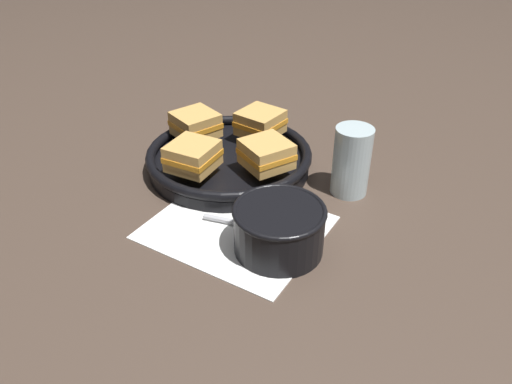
{
  "coord_description": "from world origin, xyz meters",
  "views": [
    {
      "loc": [
        0.31,
        -0.58,
        0.49
      ],
      "look_at": [
        0.02,
        0.04,
        0.04
      ],
      "focal_mm": 35.0,
      "sensor_mm": 36.0,
      "label": 1
    }
  ],
  "objects_px": {
    "spoon": "(265,229)",
    "sandwich_far_right": "(265,154)",
    "soup_bowl": "(279,227)",
    "sandwich_far_left": "(193,156)",
    "sandwich_near_right": "(195,124)",
    "skillet": "(229,159)",
    "sandwich_near_left": "(260,122)",
    "drinking_glass": "(351,161)"
  },
  "relations": [
    {
      "from": "soup_bowl",
      "to": "spoon",
      "type": "distance_m",
      "value": 0.06
    },
    {
      "from": "skillet",
      "to": "sandwich_near_right",
      "type": "xyz_separation_m",
      "value": [
        -0.09,
        0.03,
        0.04
      ]
    },
    {
      "from": "spoon",
      "to": "sandwich_far_right",
      "type": "relative_size",
      "value": 1.33
    },
    {
      "from": "soup_bowl",
      "to": "sandwich_near_right",
      "type": "xyz_separation_m",
      "value": [
        -0.26,
        0.21,
        0.02
      ]
    },
    {
      "from": "sandwich_near_right",
      "to": "sandwich_far_right",
      "type": "distance_m",
      "value": 0.18
    },
    {
      "from": "soup_bowl",
      "to": "sandwich_far_right",
      "type": "distance_m",
      "value": 0.18
    },
    {
      "from": "skillet",
      "to": "sandwich_near_left",
      "type": "distance_m",
      "value": 0.1
    },
    {
      "from": "skillet",
      "to": "drinking_glass",
      "type": "distance_m",
      "value": 0.23
    },
    {
      "from": "sandwich_near_right",
      "to": "drinking_glass",
      "type": "height_order",
      "value": "drinking_glass"
    },
    {
      "from": "spoon",
      "to": "sandwich_far_left",
      "type": "distance_m",
      "value": 0.19
    },
    {
      "from": "sandwich_near_left",
      "to": "sandwich_far_left",
      "type": "xyz_separation_m",
      "value": [
        -0.05,
        -0.17,
        0.0
      ]
    },
    {
      "from": "sandwich_near_left",
      "to": "skillet",
      "type": "bearing_deg",
      "value": -106.56
    },
    {
      "from": "sandwich_far_left",
      "to": "sandwich_far_right",
      "type": "xyz_separation_m",
      "value": [
        0.11,
        0.06,
        0.0
      ]
    },
    {
      "from": "sandwich_near_left",
      "to": "sandwich_near_right",
      "type": "height_order",
      "value": "same"
    },
    {
      "from": "sandwich_near_left",
      "to": "drinking_glass",
      "type": "xyz_separation_m",
      "value": [
        0.2,
        -0.07,
        -0.0
      ]
    },
    {
      "from": "soup_bowl",
      "to": "sandwich_far_right",
      "type": "relative_size",
      "value": 1.26
    },
    {
      "from": "sandwich_near_left",
      "to": "sandwich_far_left",
      "type": "bearing_deg",
      "value": -106.56
    },
    {
      "from": "drinking_glass",
      "to": "sandwich_near_right",
      "type": "bearing_deg",
      "value": 178.48
    },
    {
      "from": "sandwich_far_left",
      "to": "sandwich_far_right",
      "type": "relative_size",
      "value": 0.76
    },
    {
      "from": "spoon",
      "to": "sandwich_near_left",
      "type": "distance_m",
      "value": 0.27
    },
    {
      "from": "soup_bowl",
      "to": "sandwich_far_left",
      "type": "xyz_separation_m",
      "value": [
        -0.2,
        0.1,
        0.02
      ]
    },
    {
      "from": "soup_bowl",
      "to": "skillet",
      "type": "bearing_deg",
      "value": 134.11
    },
    {
      "from": "sandwich_far_right",
      "to": "drinking_glass",
      "type": "relative_size",
      "value": 0.89
    },
    {
      "from": "sandwich_far_left",
      "to": "soup_bowl",
      "type": "bearing_deg",
      "value": -25.63
    },
    {
      "from": "spoon",
      "to": "sandwich_far_right",
      "type": "height_order",
      "value": "sandwich_far_right"
    },
    {
      "from": "spoon",
      "to": "sandwich_near_right",
      "type": "height_order",
      "value": "sandwich_near_right"
    },
    {
      "from": "sandwich_near_right",
      "to": "drinking_glass",
      "type": "bearing_deg",
      "value": -1.52
    },
    {
      "from": "soup_bowl",
      "to": "skillet",
      "type": "relative_size",
      "value": 0.44
    },
    {
      "from": "sandwich_near_left",
      "to": "sandwich_far_right",
      "type": "height_order",
      "value": "same"
    },
    {
      "from": "sandwich_near_right",
      "to": "soup_bowl",
      "type": "bearing_deg",
      "value": -38.4
    },
    {
      "from": "skillet",
      "to": "sandwich_near_left",
      "type": "height_order",
      "value": "sandwich_near_left"
    },
    {
      "from": "sandwich_near_right",
      "to": "drinking_glass",
      "type": "xyz_separation_m",
      "value": [
        0.32,
        -0.01,
        -0.0
      ]
    },
    {
      "from": "spoon",
      "to": "sandwich_far_left",
      "type": "relative_size",
      "value": 1.76
    },
    {
      "from": "sandwich_near_left",
      "to": "sandwich_far_left",
      "type": "height_order",
      "value": "same"
    },
    {
      "from": "sandwich_far_left",
      "to": "sandwich_far_right",
      "type": "bearing_deg",
      "value": 28.44
    },
    {
      "from": "sandwich_near_right",
      "to": "sandwich_far_right",
      "type": "xyz_separation_m",
      "value": [
        0.17,
        -0.05,
        0.0
      ]
    },
    {
      "from": "spoon",
      "to": "skillet",
      "type": "distance_m",
      "value": 0.21
    },
    {
      "from": "sandwich_near_left",
      "to": "drinking_glass",
      "type": "height_order",
      "value": "drinking_glass"
    },
    {
      "from": "drinking_glass",
      "to": "sandwich_near_left",
      "type": "bearing_deg",
      "value": 161.33
    },
    {
      "from": "drinking_glass",
      "to": "soup_bowl",
      "type": "bearing_deg",
      "value": -104.24
    },
    {
      "from": "spoon",
      "to": "sandwich_near_right",
      "type": "distance_m",
      "value": 0.3
    },
    {
      "from": "sandwich_far_right",
      "to": "sandwich_near_right",
      "type": "bearing_deg",
      "value": 163.44
    }
  ]
}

